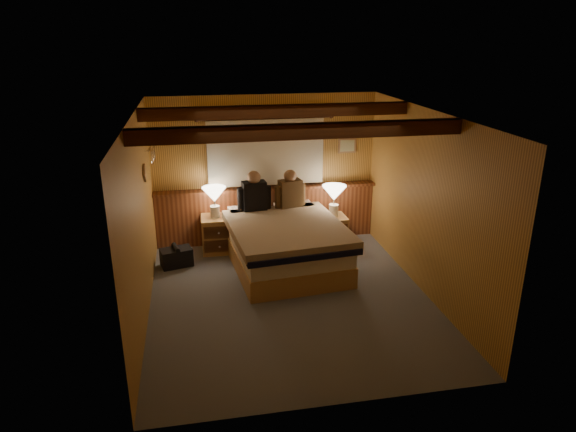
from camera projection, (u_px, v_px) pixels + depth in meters
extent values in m
plane|color=slate|center=(290.00, 298.00, 6.75)|extent=(4.20, 4.20, 0.00)
plane|color=#B48E43|center=(290.00, 114.00, 5.94)|extent=(4.20, 4.20, 0.00)
plane|color=gold|center=(266.00, 170.00, 8.29)|extent=(3.60, 0.00, 3.60)
plane|color=gold|center=(140.00, 221.00, 6.03)|extent=(0.00, 4.20, 4.20)
plane|color=gold|center=(426.00, 203.00, 6.66)|extent=(0.00, 4.20, 4.20)
plane|color=gold|center=(336.00, 291.00, 4.40)|extent=(3.60, 0.00, 3.60)
cube|color=brown|center=(267.00, 215.00, 8.49)|extent=(3.60, 0.12, 0.90)
cube|color=brown|center=(267.00, 189.00, 8.27)|extent=(3.60, 0.22, 0.04)
cylinder|color=#4D2813|center=(265.00, 118.00, 7.93)|extent=(2.10, 0.05, 0.05)
sphere|color=#4D2813|center=(197.00, 120.00, 7.74)|extent=(0.08, 0.08, 0.08)
sphere|color=#4D2813|center=(331.00, 116.00, 8.11)|extent=(0.08, 0.08, 0.08)
cube|color=white|center=(266.00, 153.00, 8.12)|extent=(1.85, 0.08, 1.05)
cube|color=#4D2813|center=(301.00, 131.00, 5.42)|extent=(3.60, 0.15, 0.16)
cube|color=#4D2813|center=(277.00, 111.00, 6.80)|extent=(3.60, 0.15, 0.16)
cylinder|color=silver|center=(150.00, 147.00, 7.34)|extent=(0.03, 0.55, 0.03)
torus|color=silver|center=(152.00, 157.00, 7.24)|extent=(0.01, 0.21, 0.21)
torus|color=silver|center=(153.00, 154.00, 7.46)|extent=(0.01, 0.21, 0.21)
cube|color=#A37951|center=(347.00, 146.00, 8.39)|extent=(0.30, 0.03, 0.25)
cube|color=#EDE1C3|center=(347.00, 146.00, 8.37)|extent=(0.24, 0.01, 0.19)
cube|color=tan|center=(285.00, 257.00, 7.63)|extent=(1.68, 2.12, 0.30)
cube|color=white|center=(285.00, 240.00, 7.54)|extent=(1.64, 2.08, 0.24)
cube|color=black|center=(290.00, 237.00, 7.27)|extent=(1.70, 1.74, 0.08)
cube|color=#B57C80|center=(287.00, 229.00, 7.36)|extent=(1.76, 1.94, 0.12)
cube|color=white|center=(248.00, 213.00, 8.08)|extent=(0.63, 0.40, 0.16)
cube|color=white|center=(294.00, 208.00, 8.28)|extent=(0.63, 0.40, 0.16)
cube|color=tan|center=(218.00, 234.00, 8.13)|extent=(0.52, 0.47, 0.57)
cube|color=brown|center=(219.00, 232.00, 7.88)|extent=(0.47, 0.03, 0.20)
cube|color=brown|center=(219.00, 246.00, 7.96)|extent=(0.47, 0.03, 0.20)
cylinder|color=silver|center=(219.00, 232.00, 7.88)|extent=(0.03, 0.03, 0.03)
cylinder|color=silver|center=(219.00, 246.00, 7.96)|extent=(0.03, 0.03, 0.03)
cube|color=tan|center=(331.00, 232.00, 8.28)|extent=(0.49, 0.44, 0.52)
cube|color=brown|center=(335.00, 230.00, 8.06)|extent=(0.43, 0.03, 0.18)
cube|color=brown|center=(334.00, 242.00, 8.13)|extent=(0.43, 0.03, 0.18)
cylinder|color=silver|center=(335.00, 230.00, 8.06)|extent=(0.03, 0.03, 0.03)
cylinder|color=silver|center=(334.00, 242.00, 8.13)|extent=(0.03, 0.03, 0.03)
cylinder|color=white|center=(215.00, 212.00, 7.99)|extent=(0.15, 0.15, 0.19)
cylinder|color=silver|center=(215.00, 204.00, 7.94)|extent=(0.02, 0.02, 0.10)
cone|color=#FFECC6|center=(214.00, 194.00, 7.89)|extent=(0.37, 0.37, 0.23)
cylinder|color=white|center=(334.00, 210.00, 8.19)|extent=(0.15, 0.15, 0.19)
cylinder|color=silver|center=(334.00, 202.00, 8.15)|extent=(0.03, 0.03, 0.11)
cone|color=#FFECC6|center=(334.00, 193.00, 8.09)|extent=(0.38, 0.38, 0.23)
cube|color=black|center=(254.00, 197.00, 7.92)|extent=(0.38, 0.24, 0.48)
cylinder|color=black|center=(241.00, 200.00, 7.88)|extent=(0.11, 0.11, 0.38)
cylinder|color=black|center=(267.00, 198.00, 7.99)|extent=(0.11, 0.11, 0.38)
sphere|color=tan|center=(254.00, 178.00, 7.82)|extent=(0.21, 0.21, 0.21)
cube|color=#4F381F|center=(290.00, 194.00, 8.07)|extent=(0.38, 0.27, 0.46)
cylinder|color=#4F381F|center=(278.00, 198.00, 8.01)|extent=(0.11, 0.11, 0.37)
cylinder|color=#4F381F|center=(302.00, 195.00, 8.16)|extent=(0.11, 0.11, 0.37)
sphere|color=tan|center=(290.00, 176.00, 7.97)|extent=(0.20, 0.20, 0.20)
cube|color=black|center=(177.00, 257.00, 7.64)|extent=(0.50, 0.37, 0.27)
cylinder|color=black|center=(176.00, 248.00, 7.59)|extent=(0.14, 0.28, 0.07)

